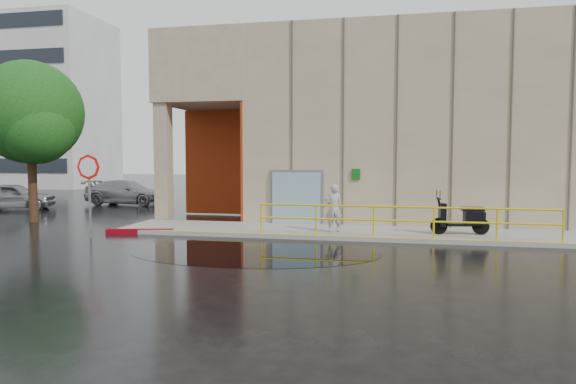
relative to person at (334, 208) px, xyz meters
name	(u,v)px	position (x,y,z in m)	size (l,w,h in m)	color
ground	(250,256)	(-1.90, -3.94, -0.99)	(120.00, 120.00, 0.00)	black
sidewalk	(395,234)	(2.10, 0.56, -0.91)	(20.00, 3.00, 0.15)	gray
building	(421,126)	(3.20, 7.05, 3.22)	(20.00, 10.17, 8.00)	gray
guardrail	(403,222)	(2.35, -0.79, -0.31)	(9.56, 0.06, 1.03)	yellow
distant_building	(39,105)	(-29.90, 24.04, 6.52)	(12.00, 8.08, 15.00)	#B5B5B0
person	(334,208)	(0.00, 0.00, 0.00)	(0.61, 0.40, 1.67)	#A4A4A8
scooter	(461,209)	(4.26, 0.33, 0.02)	(1.98, 0.88, 1.50)	black
stop_sign	(89,178)	(-8.15, -1.96, 1.06)	(0.86, 0.11, 2.85)	slate
red_curb	(140,231)	(-6.90, -0.84, -0.90)	(2.40, 0.18, 0.18)	maroon
puddle	(254,252)	(-1.93, -3.34, -0.98)	(7.40, 4.55, 0.01)	black
car_a	(13,196)	(-17.42, 5.49, -0.28)	(1.66, 4.13, 1.41)	#999AA0
car_c	(127,192)	(-13.05, 9.29, -0.29)	(1.97, 4.84, 1.40)	#999BA0
tree_near	(32,116)	(-12.79, 1.24, 3.46)	(4.31, 4.31, 6.77)	#301F10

